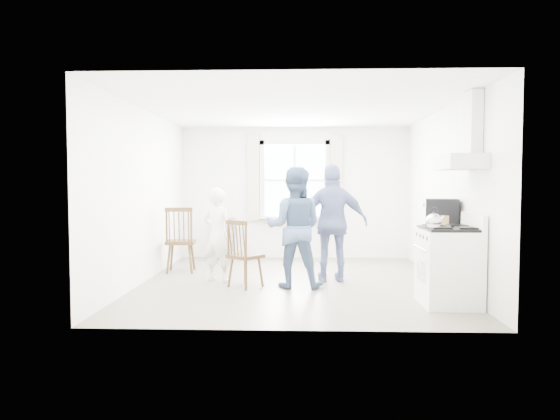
{
  "coord_description": "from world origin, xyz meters",
  "views": [
    {
      "loc": [
        0.08,
        -7.46,
        1.48
      ],
      "look_at": [
        -0.21,
        0.2,
        1.08
      ],
      "focal_mm": 32.0,
      "sensor_mm": 36.0,
      "label": 1
    }
  ],
  "objects_px": {
    "gas_stove": "(449,265)",
    "person_mid": "(294,227)",
    "stereo_stack": "(442,213)",
    "low_cabinet": "(438,260)",
    "person_left": "(218,235)",
    "windsor_chair_a": "(180,233)",
    "person_right": "(333,223)",
    "windsor_chair_b": "(240,246)"
  },
  "relations": [
    {
      "from": "windsor_chair_a",
      "to": "person_right",
      "type": "distance_m",
      "value": 2.57
    },
    {
      "from": "windsor_chair_a",
      "to": "person_mid",
      "type": "bearing_deg",
      "value": -29.18
    },
    {
      "from": "low_cabinet",
      "to": "windsor_chair_b",
      "type": "xyz_separation_m",
      "value": [
        -2.73,
        0.19,
        0.14
      ]
    },
    {
      "from": "stereo_stack",
      "to": "person_mid",
      "type": "relative_size",
      "value": 0.29
    },
    {
      "from": "gas_stove",
      "to": "person_mid",
      "type": "bearing_deg",
      "value": 152.77
    },
    {
      "from": "gas_stove",
      "to": "person_right",
      "type": "height_order",
      "value": "person_right"
    },
    {
      "from": "low_cabinet",
      "to": "windsor_chair_a",
      "type": "height_order",
      "value": "windsor_chair_a"
    },
    {
      "from": "low_cabinet",
      "to": "windsor_chair_b",
      "type": "bearing_deg",
      "value": 176.07
    },
    {
      "from": "person_left",
      "to": "person_mid",
      "type": "xyz_separation_m",
      "value": [
        1.16,
        -0.37,
        0.15
      ]
    },
    {
      "from": "person_left",
      "to": "person_mid",
      "type": "bearing_deg",
      "value": -173.18
    },
    {
      "from": "windsor_chair_a",
      "to": "gas_stove",
      "type": "bearing_deg",
      "value": -28.21
    },
    {
      "from": "low_cabinet",
      "to": "person_mid",
      "type": "bearing_deg",
      "value": 172.04
    },
    {
      "from": "stereo_stack",
      "to": "person_mid",
      "type": "distance_m",
      "value": 2.04
    },
    {
      "from": "gas_stove",
      "to": "person_mid",
      "type": "xyz_separation_m",
      "value": [
        -1.89,
        0.97,
        0.37
      ]
    },
    {
      "from": "gas_stove",
      "to": "person_left",
      "type": "bearing_deg",
      "value": 156.26
    },
    {
      "from": "low_cabinet",
      "to": "person_left",
      "type": "relative_size",
      "value": 0.63
    },
    {
      "from": "person_right",
      "to": "stereo_stack",
      "type": "bearing_deg",
      "value": 150.87
    },
    {
      "from": "person_mid",
      "to": "person_right",
      "type": "relative_size",
      "value": 0.97
    },
    {
      "from": "stereo_stack",
      "to": "gas_stove",
      "type": "bearing_deg",
      "value": -98.87
    },
    {
      "from": "windsor_chair_a",
      "to": "stereo_stack",
      "type": "bearing_deg",
      "value": -18.51
    },
    {
      "from": "stereo_stack",
      "to": "low_cabinet",
      "type": "bearing_deg",
      "value": -147.15
    },
    {
      "from": "windsor_chair_b",
      "to": "person_mid",
      "type": "distance_m",
      "value": 0.81
    },
    {
      "from": "low_cabinet",
      "to": "gas_stove",
      "type": "bearing_deg",
      "value": -95.68
    },
    {
      "from": "stereo_stack",
      "to": "windsor_chair_b",
      "type": "xyz_separation_m",
      "value": [
        -2.77,
        0.16,
        -0.49
      ]
    },
    {
      "from": "windsor_chair_b",
      "to": "person_mid",
      "type": "xyz_separation_m",
      "value": [
        0.76,
        0.09,
        0.26
      ]
    },
    {
      "from": "low_cabinet",
      "to": "windsor_chair_a",
      "type": "xyz_separation_m",
      "value": [
        -3.87,
        1.34,
        0.22
      ]
    },
    {
      "from": "low_cabinet",
      "to": "person_left",
      "type": "height_order",
      "value": "person_left"
    },
    {
      "from": "stereo_stack",
      "to": "windsor_chair_a",
      "type": "relative_size",
      "value": 0.45
    },
    {
      "from": "person_left",
      "to": "person_right",
      "type": "relative_size",
      "value": 0.8
    },
    {
      "from": "gas_stove",
      "to": "person_mid",
      "type": "height_order",
      "value": "person_mid"
    },
    {
      "from": "low_cabinet",
      "to": "windsor_chair_b",
      "type": "relative_size",
      "value": 0.92
    },
    {
      "from": "stereo_stack",
      "to": "person_mid",
      "type": "xyz_separation_m",
      "value": [
        -2.01,
        0.25,
        -0.23
      ]
    },
    {
      "from": "gas_stove",
      "to": "windsor_chair_b",
      "type": "xyz_separation_m",
      "value": [
        -2.66,
        0.89,
        0.11
      ]
    },
    {
      "from": "person_left",
      "to": "person_right",
      "type": "bearing_deg",
      "value": -152.55
    },
    {
      "from": "windsor_chair_b",
      "to": "person_mid",
      "type": "bearing_deg",
      "value": 6.49
    },
    {
      "from": "person_left",
      "to": "person_right",
      "type": "height_order",
      "value": "person_right"
    },
    {
      "from": "person_left",
      "to": "windsor_chair_b",
      "type": "bearing_deg",
      "value": 155.19
    },
    {
      "from": "low_cabinet",
      "to": "person_left",
      "type": "distance_m",
      "value": 3.19
    },
    {
      "from": "gas_stove",
      "to": "stereo_stack",
      "type": "bearing_deg",
      "value": 81.13
    },
    {
      "from": "windsor_chair_a",
      "to": "person_right",
      "type": "height_order",
      "value": "person_right"
    },
    {
      "from": "gas_stove",
      "to": "windsor_chair_a",
      "type": "bearing_deg",
      "value": 151.79
    },
    {
      "from": "stereo_stack",
      "to": "windsor_chair_a",
      "type": "distance_m",
      "value": 4.15
    }
  ]
}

